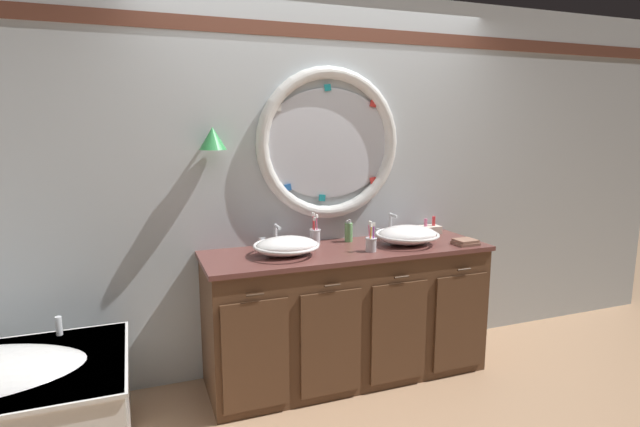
{
  "coord_description": "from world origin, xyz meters",
  "views": [
    {
      "loc": [
        -1.26,
        -2.71,
        1.71
      ],
      "look_at": [
        -0.14,
        0.25,
        1.15
      ],
      "focal_mm": 28.13,
      "sensor_mm": 36.0,
      "label": 1
    }
  ],
  "objects_px": {
    "sink_basin_right": "(407,235)",
    "folded_hand_towel": "(465,242)",
    "soap_dispenser": "(349,232)",
    "toiletry_basket": "(429,229)",
    "sink_basin_left": "(286,246)",
    "toothbrush_holder_left": "(315,236)",
    "toothbrush_holder_right": "(371,243)"
  },
  "relations": [
    {
      "from": "toothbrush_holder_right",
      "to": "soap_dispenser",
      "type": "xyz_separation_m",
      "value": [
        -0.02,
        0.31,
        0.02
      ]
    },
    {
      "from": "sink_basin_left",
      "to": "sink_basin_right",
      "type": "distance_m",
      "value": 0.87
    },
    {
      "from": "toothbrush_holder_left",
      "to": "folded_hand_towel",
      "type": "relative_size",
      "value": 1.46
    },
    {
      "from": "toiletry_basket",
      "to": "folded_hand_towel",
      "type": "bearing_deg",
      "value": -85.64
    },
    {
      "from": "sink_basin_right",
      "to": "toothbrush_holder_right",
      "type": "distance_m",
      "value": 0.34
    },
    {
      "from": "soap_dispenser",
      "to": "toiletry_basket",
      "type": "relative_size",
      "value": 1.04
    },
    {
      "from": "soap_dispenser",
      "to": "toothbrush_holder_left",
      "type": "bearing_deg",
      "value": 179.95
    },
    {
      "from": "toothbrush_holder_left",
      "to": "folded_hand_towel",
      "type": "distance_m",
      "value": 1.03
    },
    {
      "from": "sink_basin_right",
      "to": "toothbrush_holder_left",
      "type": "bearing_deg",
      "value": 160.85
    },
    {
      "from": "sink_basin_left",
      "to": "toothbrush_holder_right",
      "type": "relative_size",
      "value": 2.07
    },
    {
      "from": "sink_basin_right",
      "to": "folded_hand_towel",
      "type": "height_order",
      "value": "sink_basin_right"
    },
    {
      "from": "toothbrush_holder_right",
      "to": "toiletry_basket",
      "type": "distance_m",
      "value": 0.74
    },
    {
      "from": "folded_hand_towel",
      "to": "sink_basin_right",
      "type": "bearing_deg",
      "value": 156.23
    },
    {
      "from": "soap_dispenser",
      "to": "folded_hand_towel",
      "type": "distance_m",
      "value": 0.8
    },
    {
      "from": "soap_dispenser",
      "to": "toiletry_basket",
      "type": "height_order",
      "value": "soap_dispenser"
    },
    {
      "from": "toothbrush_holder_right",
      "to": "folded_hand_towel",
      "type": "relative_size",
      "value": 1.34
    },
    {
      "from": "toiletry_basket",
      "to": "soap_dispenser",
      "type": "bearing_deg",
      "value": -177.52
    },
    {
      "from": "toothbrush_holder_right",
      "to": "toiletry_basket",
      "type": "xyz_separation_m",
      "value": [
        0.66,
        0.34,
        -0.02
      ]
    },
    {
      "from": "toothbrush_holder_left",
      "to": "soap_dispenser",
      "type": "bearing_deg",
      "value": -0.05
    },
    {
      "from": "soap_dispenser",
      "to": "toiletry_basket",
      "type": "bearing_deg",
      "value": 2.48
    },
    {
      "from": "sink_basin_left",
      "to": "toothbrush_holder_right",
      "type": "xyz_separation_m",
      "value": [
        0.54,
        -0.1,
        -0.01
      ]
    },
    {
      "from": "sink_basin_right",
      "to": "soap_dispenser",
      "type": "bearing_deg",
      "value": 149.14
    },
    {
      "from": "sink_basin_right",
      "to": "folded_hand_towel",
      "type": "relative_size",
      "value": 2.92
    },
    {
      "from": "toothbrush_holder_right",
      "to": "folded_hand_towel",
      "type": "bearing_deg",
      "value": -5.17
    },
    {
      "from": "folded_hand_towel",
      "to": "toiletry_basket",
      "type": "bearing_deg",
      "value": 94.36
    },
    {
      "from": "sink_basin_left",
      "to": "folded_hand_towel",
      "type": "bearing_deg",
      "value": -7.41
    },
    {
      "from": "toothbrush_holder_left",
      "to": "folded_hand_towel",
      "type": "height_order",
      "value": "toothbrush_holder_left"
    },
    {
      "from": "soap_dispenser",
      "to": "folded_hand_towel",
      "type": "relative_size",
      "value": 1.08
    },
    {
      "from": "sink_basin_left",
      "to": "sink_basin_right",
      "type": "height_order",
      "value": "sink_basin_right"
    },
    {
      "from": "sink_basin_right",
      "to": "toothbrush_holder_left",
      "type": "relative_size",
      "value": 2.0
    },
    {
      "from": "sink_basin_left",
      "to": "sink_basin_right",
      "type": "bearing_deg",
      "value": 0.0
    },
    {
      "from": "toothbrush_holder_right",
      "to": "toiletry_basket",
      "type": "bearing_deg",
      "value": 26.97
    }
  ]
}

